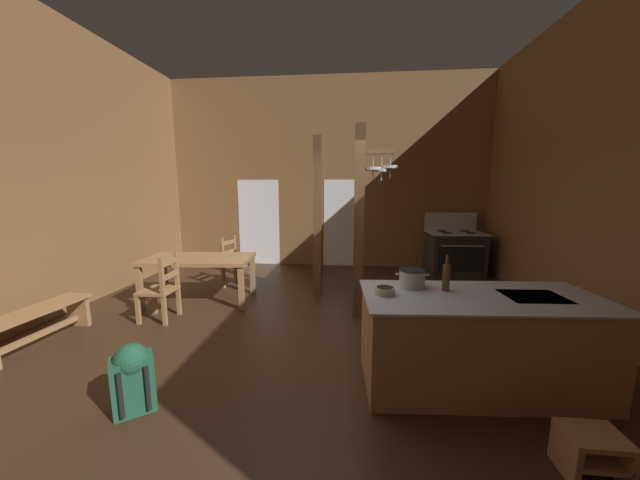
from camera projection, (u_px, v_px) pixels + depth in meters
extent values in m
cube|color=#382316|center=(301.00, 343.00, 4.05)|extent=(8.13, 8.69, 0.10)
cube|color=brown|center=(327.00, 174.00, 7.63)|extent=(8.13, 0.14, 4.37)
cube|color=brown|center=(4.00, 162.00, 4.05)|extent=(0.14, 8.69, 4.37)
cube|color=white|center=(259.00, 223.00, 7.91)|extent=(1.00, 0.01, 2.05)
cube|color=white|center=(341.00, 223.00, 7.71)|extent=(0.84, 0.01, 2.05)
cube|color=#9E7044|center=(478.00, 342.00, 3.05)|extent=(2.15, 1.03, 0.87)
cube|color=#A8AAB2|center=(482.00, 297.00, 2.98)|extent=(2.21, 1.09, 0.02)
cube|color=black|center=(534.00, 296.00, 2.96)|extent=(0.54, 0.43, 0.00)
cube|color=black|center=(458.00, 356.00, 3.54)|extent=(1.99, 0.16, 0.10)
cube|color=#262626|center=(454.00, 254.00, 6.98)|extent=(1.14, 0.82, 0.90)
cube|color=black|center=(461.00, 259.00, 6.61)|extent=(0.93, 0.06, 0.52)
cylinder|color=#A8AAB2|center=(463.00, 246.00, 6.54)|extent=(0.83, 0.07, 0.02)
cube|color=#A8AAB2|center=(456.00, 233.00, 6.91)|extent=(1.18, 0.86, 0.03)
cube|color=#A8AAB2|center=(450.00, 222.00, 7.23)|extent=(1.14, 0.10, 0.40)
cylinder|color=black|center=(471.00, 233.00, 6.74)|extent=(0.21, 0.21, 0.01)
cylinder|color=black|center=(447.00, 233.00, 6.76)|extent=(0.21, 0.21, 0.01)
cylinder|color=black|center=(465.00, 231.00, 7.04)|extent=(0.21, 0.21, 0.01)
cylinder|color=black|center=(442.00, 231.00, 7.06)|extent=(0.21, 0.21, 0.01)
cylinder|color=black|center=(480.00, 240.00, 6.51)|extent=(0.05, 0.03, 0.04)
cylinder|color=black|center=(468.00, 240.00, 6.52)|extent=(0.05, 0.03, 0.04)
cylinder|color=black|center=(457.00, 240.00, 6.53)|extent=(0.05, 0.03, 0.04)
cylinder|color=black|center=(446.00, 240.00, 6.54)|extent=(0.05, 0.03, 0.04)
cube|color=brown|center=(359.00, 224.00, 4.57)|extent=(0.14, 0.14, 2.72)
cube|color=brown|center=(375.00, 152.00, 4.39)|extent=(0.54, 0.09, 0.06)
cylinder|color=#A8AAB2|center=(373.00, 159.00, 4.41)|extent=(0.01, 0.01, 0.21)
cylinder|color=#A8AAB2|center=(373.00, 169.00, 4.43)|extent=(0.21, 0.21, 0.04)
cylinder|color=#A8AAB2|center=(373.00, 175.00, 4.44)|extent=(0.02, 0.02, 0.14)
cylinder|color=#A8AAB2|center=(382.00, 160.00, 4.40)|extent=(0.01, 0.01, 0.23)
cylinder|color=#A8AAB2|center=(382.00, 170.00, 4.43)|extent=(0.18, 0.18, 0.04)
cylinder|color=#A8AAB2|center=(381.00, 176.00, 4.44)|extent=(0.02, 0.02, 0.14)
cylinder|color=#A8AAB2|center=(391.00, 158.00, 4.39)|extent=(0.01, 0.01, 0.18)
cylinder|color=#A8AAB2|center=(390.00, 167.00, 4.41)|extent=(0.20, 0.20, 0.04)
cylinder|color=#A8AAB2|center=(390.00, 173.00, 4.42)|extent=(0.02, 0.02, 0.14)
cube|color=brown|center=(317.00, 218.00, 5.55)|extent=(0.14, 0.14, 2.72)
cube|color=#9E7044|center=(594.00, 436.00, 2.10)|extent=(0.36, 0.28, 0.04)
cube|color=#9E7044|center=(565.00, 454.00, 2.14)|extent=(0.04, 0.28, 0.26)
cube|color=#9E7044|center=(617.00, 458.00, 2.11)|extent=(0.04, 0.28, 0.26)
cube|color=#9E7044|center=(591.00, 456.00, 2.12)|extent=(0.32, 0.28, 0.03)
cube|color=#9E7044|center=(199.00, 259.00, 5.32)|extent=(1.77, 1.03, 0.06)
cube|color=#9E7044|center=(164.00, 274.00, 5.78)|extent=(0.09, 0.09, 0.68)
cube|color=#9E7044|center=(253.00, 275.00, 5.75)|extent=(0.09, 0.09, 0.68)
cube|color=#9E7044|center=(140.00, 288.00, 5.01)|extent=(0.09, 0.09, 0.68)
cube|color=#9E7044|center=(241.00, 288.00, 4.98)|extent=(0.09, 0.09, 0.68)
cube|color=#9E7044|center=(158.00, 290.00, 4.59)|extent=(0.44, 0.44, 0.04)
cube|color=#9E7044|center=(138.00, 310.00, 4.45)|extent=(0.05, 0.05, 0.41)
cube|color=#9E7044|center=(154.00, 301.00, 4.83)|extent=(0.05, 0.05, 0.41)
cube|color=#9E7044|center=(163.00, 292.00, 4.38)|extent=(0.05, 0.05, 0.95)
cube|color=#9E7044|center=(177.00, 284.00, 4.75)|extent=(0.05, 0.05, 0.95)
cube|color=#9E7044|center=(169.00, 262.00, 4.51)|extent=(0.04, 0.38, 0.07)
cube|color=#9E7044|center=(170.00, 276.00, 4.54)|extent=(0.04, 0.38, 0.07)
cube|color=#9E7044|center=(237.00, 264.00, 6.15)|extent=(0.54, 0.54, 0.04)
cube|color=#9E7044|center=(252.00, 274.00, 6.29)|extent=(0.06, 0.06, 0.41)
cube|color=#9E7044|center=(241.00, 279.00, 5.94)|extent=(0.06, 0.06, 0.41)
cube|color=#9E7044|center=(235.00, 259.00, 6.38)|extent=(0.06, 0.06, 0.95)
cube|color=#9E7044|center=(223.00, 263.00, 6.03)|extent=(0.06, 0.06, 0.95)
cube|color=#9E7044|center=(228.00, 242.00, 6.15)|extent=(0.13, 0.38, 0.07)
cube|color=#9E7044|center=(229.00, 252.00, 6.18)|extent=(0.13, 0.38, 0.07)
cube|color=#9E7044|center=(35.00, 311.00, 3.85)|extent=(0.42, 1.25, 0.04)
cube|color=#9E7044|center=(78.00, 311.00, 4.43)|extent=(0.31, 0.08, 0.40)
cube|color=#9E7044|center=(39.00, 335.00, 3.90)|extent=(0.11, 1.03, 0.06)
cube|color=#1E5138|center=(133.00, 384.00, 2.72)|extent=(0.39, 0.37, 0.48)
cube|color=#1E5138|center=(134.00, 384.00, 2.84)|extent=(0.21, 0.18, 0.17)
cylinder|color=black|center=(120.00, 396.00, 2.56)|extent=(0.06, 0.06, 0.38)
cylinder|color=black|center=(147.00, 388.00, 2.66)|extent=(0.06, 0.06, 0.38)
sphere|color=#1E5138|center=(131.00, 360.00, 2.68)|extent=(0.38, 0.38, 0.27)
cylinder|color=#A8AAB2|center=(412.00, 279.00, 3.22)|extent=(0.25, 0.25, 0.17)
cylinder|color=black|center=(412.00, 270.00, 3.21)|extent=(0.26, 0.26, 0.01)
cylinder|color=#A8AAB2|center=(398.00, 274.00, 3.23)|extent=(0.05, 0.02, 0.02)
cylinder|color=#A8AAB2|center=(426.00, 275.00, 3.20)|extent=(0.05, 0.02, 0.02)
cylinder|color=#B2A893|center=(385.00, 291.00, 3.02)|extent=(0.19, 0.19, 0.07)
cylinder|color=black|center=(385.00, 287.00, 3.01)|extent=(0.15, 0.15, 0.00)
cylinder|color=#56331E|center=(446.00, 278.00, 3.10)|extent=(0.07, 0.07, 0.26)
cylinder|color=#56331E|center=(447.00, 260.00, 3.08)|extent=(0.03, 0.03, 0.09)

